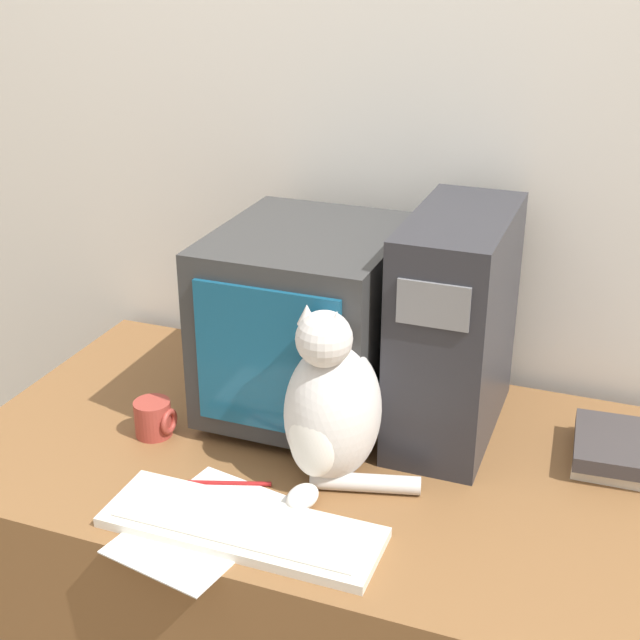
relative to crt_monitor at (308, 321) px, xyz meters
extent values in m
cube|color=silver|center=(0.08, 0.32, 0.34)|extent=(7.00, 0.05, 2.50)
cube|color=brown|center=(0.08, -0.15, -0.56)|extent=(1.40, 0.81, 0.71)
cube|color=#333333|center=(0.00, 0.00, -0.19)|extent=(0.25, 0.25, 0.02)
cube|color=#333333|center=(0.00, 0.00, 0.01)|extent=(0.36, 0.41, 0.37)
cube|color=navy|center=(0.00, -0.21, 0.01)|extent=(0.29, 0.01, 0.29)
cube|color=#28282D|center=(0.30, 0.03, 0.02)|extent=(0.19, 0.40, 0.46)
cube|color=slate|center=(0.30, -0.17, 0.15)|extent=(0.13, 0.01, 0.08)
cube|color=silver|center=(0.05, -0.44, -0.20)|extent=(0.49, 0.16, 0.02)
cube|color=beige|center=(0.05, -0.44, -0.19)|extent=(0.44, 0.12, 0.00)
ellipsoid|color=silver|center=(0.13, -0.22, -0.07)|extent=(0.20, 0.22, 0.27)
ellipsoid|color=white|center=(0.12, -0.29, -0.09)|extent=(0.10, 0.07, 0.15)
sphere|color=silver|center=(0.13, -0.25, 0.09)|extent=(0.11, 0.11, 0.10)
cone|color=silver|center=(0.10, -0.25, 0.13)|extent=(0.03, 0.03, 0.04)
cone|color=silver|center=(0.15, -0.25, 0.13)|extent=(0.03, 0.03, 0.04)
ellipsoid|color=white|center=(0.12, -0.33, -0.19)|extent=(0.06, 0.08, 0.04)
cylinder|color=silver|center=(0.21, -0.25, -0.19)|extent=(0.20, 0.09, 0.03)
cube|color=beige|center=(0.62, 0.02, -0.19)|extent=(0.15, 0.20, 0.03)
cube|color=#383333|center=(0.63, 0.01, -0.16)|extent=(0.16, 0.20, 0.03)
cylinder|color=maroon|center=(-0.03, -0.32, -0.20)|extent=(0.15, 0.06, 0.01)
cube|color=white|center=(-0.02, -0.45, -0.20)|extent=(0.26, 0.33, 0.00)
cylinder|color=#9E382D|center=(-0.26, -0.21, -0.17)|extent=(0.07, 0.07, 0.08)
torus|color=#9E382D|center=(-0.22, -0.21, -0.17)|extent=(0.01, 0.05, 0.05)
camera|label=1|loc=(0.62, -1.55, 0.76)|focal=50.00mm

